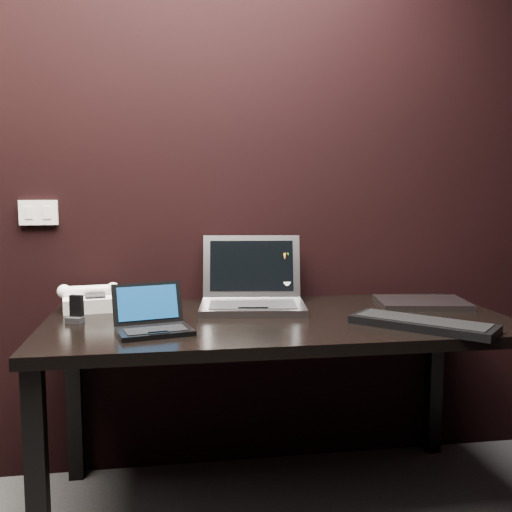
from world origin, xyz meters
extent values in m
plane|color=black|center=(0.00, 1.80, 1.30)|extent=(4.00, 0.00, 4.00)
cube|color=silver|center=(-0.62, 1.79, 1.12)|extent=(0.15, 0.02, 0.10)
cube|color=silver|center=(-0.66, 1.78, 1.12)|extent=(0.03, 0.01, 0.05)
cube|color=silver|center=(-0.58, 1.78, 1.12)|extent=(0.03, 0.01, 0.05)
cube|color=black|center=(0.30, 1.40, 0.72)|extent=(1.70, 0.80, 0.04)
cube|color=black|center=(-0.50, 1.05, 0.35)|extent=(0.06, 0.06, 0.70)
cube|color=black|center=(-0.50, 1.75, 0.35)|extent=(0.06, 0.06, 0.70)
cube|color=black|center=(1.10, 1.75, 0.35)|extent=(0.06, 0.06, 0.70)
cube|color=black|center=(-0.15, 1.22, 0.75)|extent=(0.27, 0.22, 0.02)
cube|color=black|center=(-0.15, 1.20, 0.76)|extent=(0.21, 0.13, 0.00)
cube|color=black|center=(-0.14, 1.16, 0.76)|extent=(0.07, 0.04, 0.00)
cube|color=black|center=(-0.18, 1.32, 0.82)|extent=(0.24, 0.10, 0.14)
cube|color=navy|center=(-0.18, 1.32, 0.83)|extent=(0.21, 0.08, 0.11)
cube|color=#95959A|center=(0.22, 1.54, 0.75)|extent=(0.44, 0.34, 0.03)
cube|color=black|center=(0.22, 1.50, 0.77)|extent=(0.35, 0.20, 0.00)
cube|color=#9A9A9F|center=(0.21, 1.43, 0.77)|extent=(0.12, 0.06, 0.00)
cube|color=#96959A|center=(0.24, 1.72, 0.89)|extent=(0.41, 0.13, 0.25)
cube|color=black|center=(0.24, 1.71, 0.90)|extent=(0.35, 0.10, 0.21)
cube|color=black|center=(0.75, 1.16, 0.75)|extent=(0.46, 0.45, 0.03)
cube|color=black|center=(0.75, 1.16, 0.77)|extent=(0.41, 0.40, 0.00)
cube|color=#9B9A9F|center=(0.92, 1.52, 0.75)|extent=(0.39, 0.31, 0.02)
cube|color=silver|center=(-0.41, 1.64, 0.77)|extent=(0.22, 0.21, 0.08)
cylinder|color=white|center=(-0.41, 1.63, 0.82)|extent=(0.19, 0.07, 0.04)
sphere|color=white|center=(-0.50, 1.62, 0.82)|extent=(0.06, 0.06, 0.05)
sphere|color=silver|center=(-0.32, 1.65, 0.82)|extent=(0.06, 0.06, 0.05)
cube|color=black|center=(-0.38, 1.60, 0.81)|extent=(0.08, 0.07, 0.01)
cube|color=black|center=(-0.43, 1.44, 0.79)|extent=(0.05, 0.04, 0.10)
cube|color=black|center=(-0.44, 1.43, 0.75)|extent=(0.07, 0.06, 0.02)
cylinder|color=white|center=(0.39, 1.70, 0.78)|extent=(0.07, 0.07, 0.09)
cylinder|color=orange|center=(0.38, 1.71, 0.88)|extent=(0.02, 0.02, 0.13)
cylinder|color=green|center=(0.40, 1.70, 0.88)|extent=(0.01, 0.02, 0.13)
cylinder|color=black|center=(0.40, 1.71, 0.88)|extent=(0.01, 0.01, 0.13)
cylinder|color=orange|center=(0.39, 1.69, 0.88)|extent=(0.02, 0.03, 0.13)
camera|label=1|loc=(-0.11, -0.64, 1.20)|focal=40.00mm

